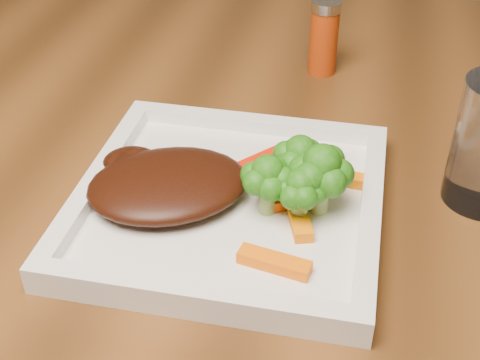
% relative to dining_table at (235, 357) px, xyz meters
% --- Properties ---
extents(dining_table, '(1.60, 0.90, 0.75)m').
position_rel_dining_table_xyz_m(dining_table, '(0.00, 0.00, 0.00)').
color(dining_table, brown).
rests_on(dining_table, floor).
extents(plate, '(0.27, 0.27, 0.01)m').
position_rel_dining_table_xyz_m(plate, '(0.03, -0.14, 0.38)').
color(plate, white).
rests_on(plate, dining_table).
extents(steak, '(0.18, 0.17, 0.03)m').
position_rel_dining_table_xyz_m(steak, '(-0.03, -0.14, 0.40)').
color(steak, '#371308').
rests_on(steak, plate).
extents(broccoli_0, '(0.06, 0.06, 0.07)m').
position_rel_dining_table_xyz_m(broccoli_0, '(0.09, -0.11, 0.42)').
color(broccoli_0, '#176110').
rests_on(broccoli_0, plate).
extents(broccoli_1, '(0.07, 0.07, 0.06)m').
position_rel_dining_table_xyz_m(broccoli_1, '(0.11, -0.13, 0.42)').
color(broccoli_1, '#387413').
rests_on(broccoli_1, plate).
extents(broccoli_2, '(0.06, 0.06, 0.06)m').
position_rel_dining_table_xyz_m(broccoli_2, '(0.09, -0.15, 0.42)').
color(broccoli_2, '#216711').
rests_on(broccoli_2, plate).
extents(broccoli_3, '(0.07, 0.07, 0.06)m').
position_rel_dining_table_xyz_m(broccoli_3, '(0.06, -0.14, 0.42)').
color(broccoli_3, '#167613').
rests_on(broccoli_3, plate).
extents(carrot_0, '(0.06, 0.03, 0.01)m').
position_rel_dining_table_xyz_m(carrot_0, '(0.08, -0.21, 0.39)').
color(carrot_0, '#FF6C04').
rests_on(carrot_0, plate).
extents(carrot_3, '(0.05, 0.02, 0.01)m').
position_rel_dining_table_xyz_m(carrot_3, '(0.13, -0.09, 0.39)').
color(carrot_3, orange).
rests_on(carrot_3, plate).
extents(carrot_4, '(0.05, 0.06, 0.01)m').
position_rel_dining_table_xyz_m(carrot_4, '(0.04, -0.08, 0.39)').
color(carrot_4, red).
rests_on(carrot_4, plate).
extents(carrot_5, '(0.03, 0.06, 0.01)m').
position_rel_dining_table_xyz_m(carrot_5, '(0.09, -0.15, 0.39)').
color(carrot_5, orange).
rests_on(carrot_5, plate).
extents(carrot_6, '(0.05, 0.04, 0.01)m').
position_rel_dining_table_xyz_m(carrot_6, '(0.08, -0.13, 0.39)').
color(carrot_6, '#FD5A04').
rests_on(carrot_6, plate).
extents(spice_shaker, '(0.03, 0.03, 0.09)m').
position_rel_dining_table_xyz_m(spice_shaker, '(0.08, 0.16, 0.42)').
color(spice_shaker, '#A93209').
rests_on(spice_shaker, dining_table).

